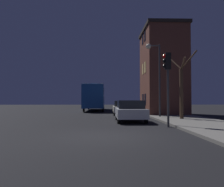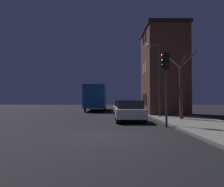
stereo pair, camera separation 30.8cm
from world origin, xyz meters
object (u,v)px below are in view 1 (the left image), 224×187
streetlamp (155,66)px  car_mid_lane (122,107)px  traffic_light (167,74)px  bus (95,96)px  bare_tree (182,88)px  car_near_lane (130,111)px

streetlamp → car_mid_lane: size_ratio=1.25×
traffic_light → bus: traffic_light is taller
bare_tree → car_mid_lane: (-3.77, 6.38, -1.60)m
traffic_light → car_near_lane: bearing=118.4°
traffic_light → car_near_lane: 4.12m
streetlamp → bus: (-5.55, 13.09, -2.14)m
bus → car_near_lane: 16.19m
bare_tree → streetlamp: bearing=125.0°
traffic_light → car_mid_lane: (-1.68, 10.18, -2.16)m
traffic_light → car_mid_lane: size_ratio=0.85×
bare_tree → car_near_lane: bare_tree is taller
car_near_lane → car_mid_lane: size_ratio=0.84×
streetlamp → car_near_lane: size_ratio=1.49×
traffic_light → bus: (-4.89, 18.92, -0.83)m
streetlamp → traffic_light: (-0.66, -5.83, -1.31)m
streetlamp → car_mid_lane: 6.04m
car_near_lane → bus: bearing=101.5°
traffic_light → streetlamp: bearing=83.5°
traffic_light → bare_tree: bare_tree is taller
bus → car_mid_lane: 9.41m
streetlamp → car_near_lane: streetlamp is taller
traffic_light → bare_tree: 4.37m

